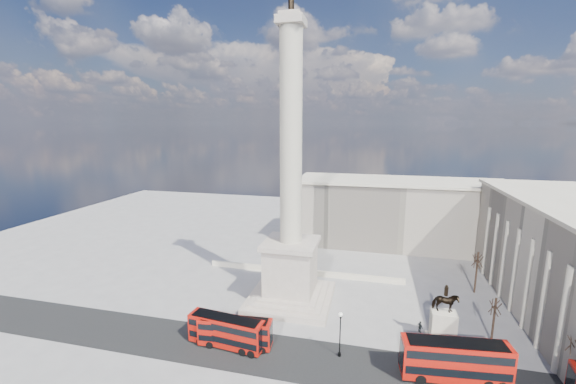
% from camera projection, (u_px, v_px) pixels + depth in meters
% --- Properties ---
extents(ground, '(180.00, 180.00, 0.00)m').
position_uv_depth(ground, '(284.00, 315.00, 56.82)').
color(ground, gray).
rests_on(ground, ground).
extents(asphalt_road, '(120.00, 9.00, 0.01)m').
position_uv_depth(asphalt_road, '(302.00, 359.00, 46.13)').
color(asphalt_road, black).
rests_on(asphalt_road, ground).
extents(nelsons_column, '(14.00, 14.00, 49.85)m').
position_uv_depth(nelsons_column, '(291.00, 229.00, 59.14)').
color(nelsons_column, '#BCAD9D').
rests_on(nelsons_column, ground).
extents(balustrade_wall, '(40.00, 0.60, 1.10)m').
position_uv_depth(balustrade_wall, '(303.00, 272.00, 71.99)').
color(balustrade_wall, beige).
rests_on(balustrade_wall, ground).
extents(building_northeast, '(51.00, 17.00, 16.60)m').
position_uv_depth(building_northeast, '(399.00, 212.00, 88.82)').
color(building_northeast, beige).
rests_on(building_northeast, ground).
extents(red_bus_a, '(10.26, 3.10, 4.10)m').
position_uv_depth(red_bus_a, '(236.00, 332.00, 48.44)').
color(red_bus_a, '#B01209').
rests_on(red_bus_a, ground).
extents(red_bus_b, '(10.92, 3.63, 4.34)m').
position_uv_depth(red_bus_b, '(227.00, 331.00, 48.38)').
color(red_bus_b, '#B01209').
rests_on(red_bus_b, ground).
extents(red_bus_c, '(12.57, 4.13, 5.00)m').
position_uv_depth(red_bus_c, '(456.00, 360.00, 41.92)').
color(red_bus_c, '#B01209').
rests_on(red_bus_c, ground).
extents(victorian_lamp, '(0.54, 0.54, 6.29)m').
position_uv_depth(victorian_lamp, '(340.00, 331.00, 46.03)').
color(victorian_lamp, black).
rests_on(victorian_lamp, ground).
extents(equestrian_statue, '(4.15, 3.11, 8.60)m').
position_uv_depth(equestrian_statue, '(443.00, 322.00, 49.27)').
color(equestrian_statue, beige).
rests_on(equestrian_statue, ground).
extents(bare_tree_near, '(1.69, 1.69, 7.41)m').
position_uv_depth(bare_tree_near, '(575.00, 343.00, 40.04)').
color(bare_tree_near, '#332319').
rests_on(bare_tree_near, ground).
extents(bare_tree_mid, '(1.82, 1.82, 6.91)m').
position_uv_depth(bare_tree_mid, '(495.00, 306.00, 48.96)').
color(bare_tree_mid, '#332319').
rests_on(bare_tree_mid, ground).
extents(bare_tree_far, '(2.00, 2.00, 8.15)m').
position_uv_depth(bare_tree_far, '(478.00, 259.00, 63.16)').
color(bare_tree_far, '#332319').
rests_on(bare_tree_far, ground).
extents(pedestrian_walking, '(0.68, 0.48, 1.80)m').
position_uv_depth(pedestrian_walking, '(408.00, 352.00, 46.19)').
color(pedestrian_walking, '#222827').
rests_on(pedestrian_walking, ground).
extents(pedestrian_standing, '(0.88, 0.70, 1.75)m').
position_uv_depth(pedestrian_standing, '(459.00, 354.00, 45.75)').
color(pedestrian_standing, '#222827').
rests_on(pedestrian_standing, ground).
extents(pedestrian_crossing, '(0.93, 1.09, 1.76)m').
position_uv_depth(pedestrian_crossing, '(420.00, 327.00, 51.92)').
color(pedestrian_crossing, '#222827').
rests_on(pedestrian_crossing, ground).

